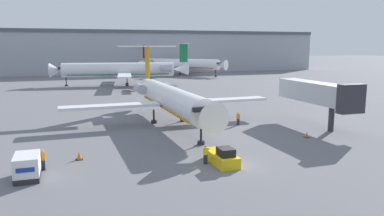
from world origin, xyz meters
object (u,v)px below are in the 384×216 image
object	(u,v)px
pushback_tug	(222,157)
airplane_parked_far_right	(179,64)
airplane_main	(170,98)
worker_near_tug	(206,154)
worker_on_apron	(43,159)
traffic_cone_right	(307,135)
airplane_parked_far_left	(122,70)
worker_by_wing	(238,118)
traffic_cone_left	(79,156)
jet_bridge	(318,93)
luggage_cart	(27,167)

from	to	relation	value
pushback_tug	airplane_parked_far_right	world-z (taller)	airplane_parked_far_right
airplane_main	worker_near_tug	xyz separation A→B (m)	(-1.84, -18.11, -2.60)
worker_on_apron	traffic_cone_right	xyz separation A→B (m)	(28.42, 2.47, -0.64)
airplane_main	airplane_parked_far_left	size ratio (longest dim) A/B	0.82
traffic_cone_right	worker_by_wing	bearing A→B (deg)	117.37
worker_near_tug	traffic_cone_right	xyz separation A→B (m)	(14.67, 5.38, -0.61)
traffic_cone_left	airplane_parked_far_right	world-z (taller)	airplane_parked_far_right
airplane_main	jet_bridge	distance (m)	19.43
pushback_tug	airplane_parked_far_left	distance (m)	71.15
airplane_main	worker_by_wing	world-z (taller)	airplane_main
worker_near_tug	traffic_cone_left	world-z (taller)	worker_near_tug
worker_near_tug	traffic_cone_left	size ratio (longest dim) A/B	2.25
worker_by_wing	worker_on_apron	world-z (taller)	worker_on_apron
worker_near_tug	airplane_parked_far_left	xyz separation A→B (m)	(3.33, 70.63, 3.23)
luggage_cart	airplane_parked_far_right	xyz separation A→B (m)	(42.65, 97.60, 3.11)
worker_by_wing	airplane_parked_far_right	size ratio (longest dim) A/B	0.06
airplane_main	worker_near_tug	world-z (taller)	airplane_main
luggage_cart	traffic_cone_left	bearing A→B (deg)	43.68
pushback_tug	airplane_parked_far_right	bearing A→B (deg)	75.08
airplane_parked_far_left	airplane_main	bearing A→B (deg)	-91.63
worker_on_apron	traffic_cone_right	bearing A→B (deg)	4.97
pushback_tug	jet_bridge	size ratio (longest dim) A/B	0.32
jet_bridge	airplane_main	bearing A→B (deg)	155.03
worker_by_wing	traffic_cone_right	world-z (taller)	worker_by_wing
traffic_cone_left	traffic_cone_right	xyz separation A→B (m)	(25.39, 0.33, -0.05)
traffic_cone_left	traffic_cone_right	world-z (taller)	traffic_cone_left
worker_near_tug	airplane_parked_far_right	bearing A→B (deg)	74.26
worker_on_apron	airplane_parked_far_left	distance (m)	69.91
pushback_tug	airplane_parked_far_right	size ratio (longest dim) A/B	0.14
traffic_cone_left	worker_on_apron	bearing A→B (deg)	-144.77
worker_on_apron	traffic_cone_left	distance (m)	3.75
traffic_cone_right	airplane_main	bearing A→B (deg)	135.25
worker_near_tug	worker_on_apron	world-z (taller)	worker_on_apron
jet_bridge	traffic_cone_right	bearing A→B (deg)	-136.39
worker_on_apron	jet_bridge	bearing A→B (deg)	11.92
worker_near_tug	airplane_parked_far_left	distance (m)	70.78
pushback_tug	luggage_cart	bearing A→B (deg)	174.66
airplane_parked_far_left	traffic_cone_right	bearing A→B (deg)	-80.14
jet_bridge	traffic_cone_left	bearing A→B (deg)	-170.83
airplane_parked_far_right	traffic_cone_left	bearing A→B (deg)	-112.36
worker_near_tug	worker_on_apron	xyz separation A→B (m)	(-13.74, 2.91, 0.03)
worker_on_apron	traffic_cone_right	distance (m)	28.53
worker_by_wing	pushback_tug	bearing A→B (deg)	-120.95
worker_by_wing	traffic_cone_right	size ratio (longest dim) A/B	2.56
airplane_main	luggage_cart	world-z (taller)	airplane_main
pushback_tug	worker_near_tug	size ratio (longest dim) A/B	2.49
worker_near_tug	jet_bridge	size ratio (longest dim) A/B	0.13
airplane_parked_far_right	jet_bridge	bearing A→B (deg)	-95.39
worker_by_wing	airplane_parked_far_right	distance (m)	86.45
pushback_tug	luggage_cart	distance (m)	16.32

